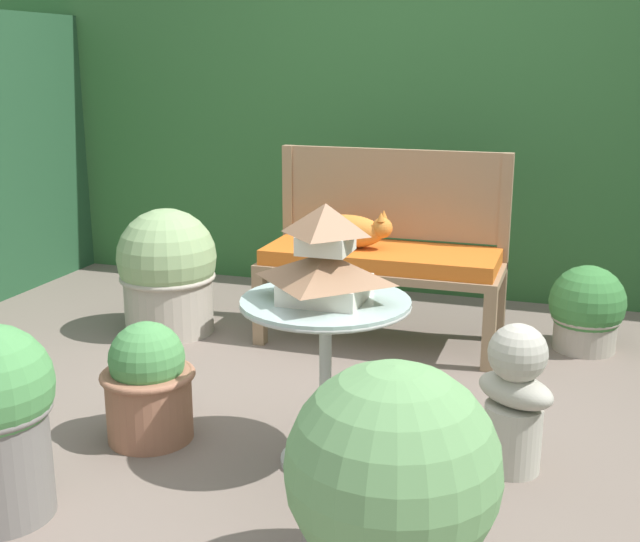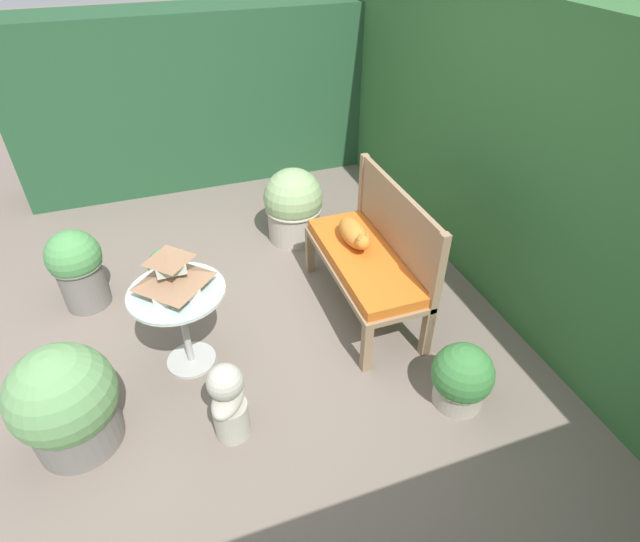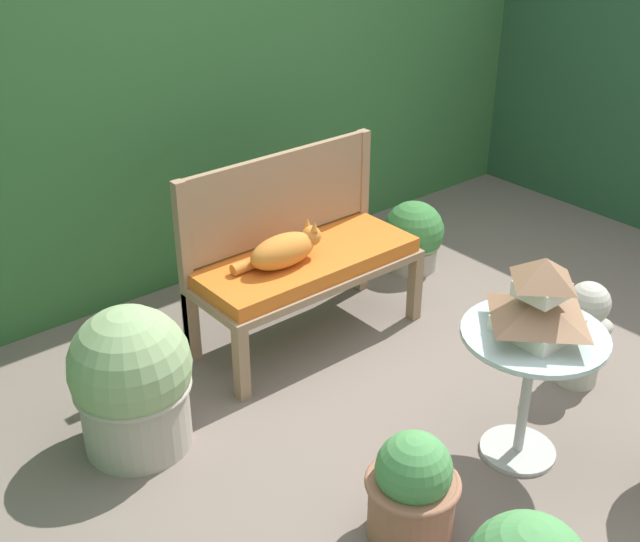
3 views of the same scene
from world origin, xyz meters
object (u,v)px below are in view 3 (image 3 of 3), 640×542
at_px(garden_bust, 583,332).
at_px(potted_plant_bench_right, 132,382).
at_px(garden_bench, 308,268).
at_px(potted_plant_hedge_corner, 412,490).
at_px(patio_table, 531,360).
at_px(pagoda_birdhouse, 540,302).
at_px(cat, 284,250).
at_px(potted_plant_bench_left, 413,237).

relative_size(garden_bust, potted_plant_bench_right, 0.81).
distance_m(garden_bench, potted_plant_hedge_corner, 1.48).
relative_size(garden_bench, garden_bust, 2.23).
bearing_deg(garden_bench, patio_table, -84.56).
height_order(pagoda_birdhouse, potted_plant_hedge_corner, pagoda_birdhouse).
bearing_deg(garden_bench, pagoda_birdhouse, -84.56).
xyz_separation_m(cat, garden_bust, (0.94, -1.14, -0.30)).
distance_m(patio_table, potted_plant_bench_left, 1.79).
xyz_separation_m(garden_bench, garden_bust, (0.78, -1.16, -0.14)).
bearing_deg(patio_table, pagoda_birdhouse, -90.90).
bearing_deg(garden_bench, potted_plant_hedge_corner, -113.31).
bearing_deg(potted_plant_bench_right, pagoda_birdhouse, -41.96).
distance_m(cat, garden_bust, 1.51).
height_order(garden_bust, potted_plant_hedge_corner, garden_bust).
xyz_separation_m(pagoda_birdhouse, potted_plant_hedge_corner, (-0.70, -0.03, -0.54)).
distance_m(patio_table, potted_plant_bench_right, 1.68).
relative_size(pagoda_birdhouse, potted_plant_bench_left, 0.85).
bearing_deg(potted_plant_hedge_corner, pagoda_birdhouse, 2.59).
bearing_deg(potted_plant_hedge_corner, garden_bust, 7.90).
distance_m(patio_table, garden_bust, 0.70).
distance_m(garden_bench, potted_plant_bench_right, 1.14).
relative_size(potted_plant_bench_right, potted_plant_hedge_corner, 1.43).
xyz_separation_m(garden_bench, cat, (-0.16, -0.02, 0.16)).
relative_size(garden_bench, pagoda_birdhouse, 3.29).
distance_m(potted_plant_bench_right, potted_plant_bench_left, 2.18).
xyz_separation_m(potted_plant_bench_right, potted_plant_hedge_corner, (0.54, -1.15, -0.10)).
height_order(garden_bench, potted_plant_bench_right, potted_plant_bench_right).
distance_m(garden_bench, patio_table, 1.32).
relative_size(cat, patio_table, 0.78).
relative_size(garden_bench, potted_plant_bench_right, 1.82).
height_order(patio_table, garden_bust, patio_table).
height_order(patio_table, pagoda_birdhouse, pagoda_birdhouse).
distance_m(garden_bust, potted_plant_hedge_corner, 1.37).
bearing_deg(pagoda_birdhouse, cat, 102.49).
bearing_deg(cat, garden_bust, -50.12).
height_order(garden_bench, cat, cat).
xyz_separation_m(potted_plant_bench_right, potted_plant_bench_left, (2.14, 0.41, -0.12)).
bearing_deg(potted_plant_bench_right, patio_table, -41.96).
bearing_deg(cat, potted_plant_bench_right, -169.14).
xyz_separation_m(cat, pagoda_birdhouse, (0.29, -1.30, 0.18)).
distance_m(cat, potted_plant_hedge_corner, 1.44).
bearing_deg(potted_plant_bench_right, potted_plant_bench_left, 10.89).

